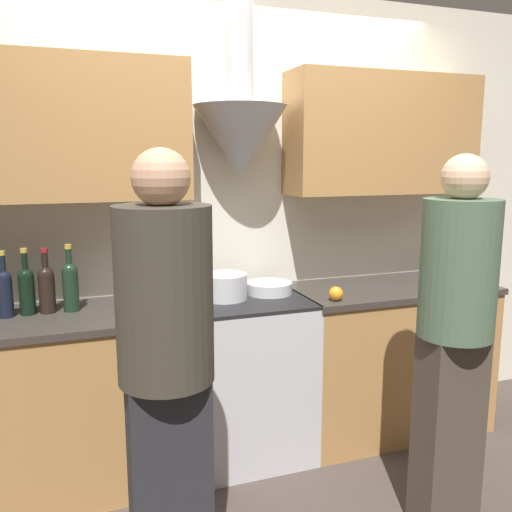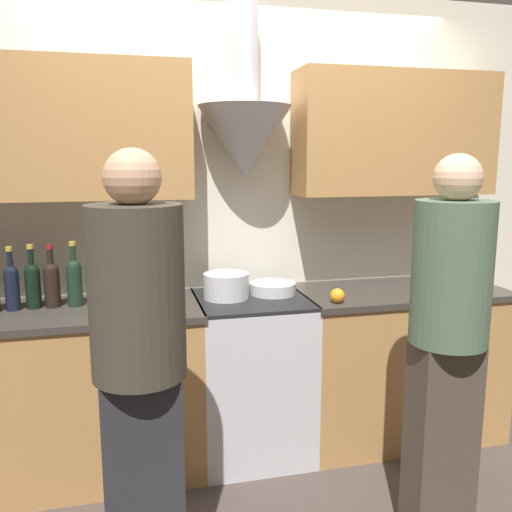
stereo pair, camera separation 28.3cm
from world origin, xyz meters
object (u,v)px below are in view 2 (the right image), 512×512
at_px(person_foreground_right, 448,336).
at_px(mixing_bowl, 273,288).
at_px(wine_bottle_5, 33,283).
at_px(wine_bottle_7, 74,280).
at_px(stock_pot, 226,286).
at_px(orange_fruit, 337,296).
at_px(saucepan, 464,274).
at_px(stove_range, 252,375).
at_px(person_foreground_left, 140,365).
at_px(wine_bottle_6, 52,282).
at_px(wine_bottle_4, 12,285).

bearing_deg(person_foreground_right, mixing_bowl, 117.02).
distance_m(wine_bottle_5, wine_bottle_7, 0.20).
distance_m(stock_pot, orange_fruit, 0.60).
bearing_deg(saucepan, stove_range, -177.44).
distance_m(wine_bottle_7, person_foreground_left, 1.05).
height_order(mixing_bowl, person_foreground_left, person_foreground_left).
bearing_deg(stove_range, wine_bottle_7, 176.53).
distance_m(stove_range, wine_bottle_5, 1.27).
bearing_deg(person_foreground_right, person_foreground_left, -177.85).
bearing_deg(stock_pot, person_foreground_right, -50.59).
distance_m(saucepan, person_foreground_left, 2.24).
bearing_deg(saucepan, wine_bottle_6, 179.96).
relative_size(wine_bottle_4, wine_bottle_5, 0.99).
distance_m(wine_bottle_7, stock_pot, 0.79).
distance_m(stove_range, person_foreground_right, 1.20).
relative_size(stock_pot, saucepan, 1.57).
xyz_separation_m(mixing_bowl, person_foreground_right, (0.49, -0.96, -0.01)).
xyz_separation_m(wine_bottle_5, mixing_bowl, (1.26, -0.00, -0.10)).
bearing_deg(stove_range, saucepan, 2.56).
bearing_deg(wine_bottle_6, person_foreground_right, -30.14).
height_order(wine_bottle_7, person_foreground_left, person_foreground_left).
xyz_separation_m(wine_bottle_5, person_foreground_right, (1.75, -0.96, -0.10)).
relative_size(wine_bottle_5, person_foreground_right, 0.20).
distance_m(mixing_bowl, person_foreground_right, 1.08).
xyz_separation_m(mixing_bowl, saucepan, (1.23, 0.00, 0.02)).
bearing_deg(wine_bottle_5, wine_bottle_7, -1.48).
bearing_deg(person_foreground_left, mixing_bowl, 52.71).
height_order(stove_range, wine_bottle_4, wine_bottle_4).
height_order(wine_bottle_5, person_foreground_right, person_foreground_right).
relative_size(stove_range, saucepan, 5.73).
bearing_deg(stock_pot, wine_bottle_6, 177.61).
distance_m(wine_bottle_4, saucepan, 2.59).
xyz_separation_m(wine_bottle_7, orange_fruit, (1.34, -0.27, -0.10)).
xyz_separation_m(stock_pot, saucepan, (1.50, 0.04, -0.02)).
bearing_deg(orange_fruit, wine_bottle_5, 169.85).
bearing_deg(saucepan, wine_bottle_4, -179.64).
height_order(mixing_bowl, person_foreground_right, person_foreground_right).
bearing_deg(person_foreground_left, stove_range, 56.41).
xyz_separation_m(stove_range, person_foreground_left, (-0.63, -0.95, 0.48)).
xyz_separation_m(stock_pot, person_foreground_right, (0.76, -0.93, -0.04)).
bearing_deg(stove_range, wine_bottle_6, 176.53).
relative_size(wine_bottle_6, mixing_bowl, 1.24).
bearing_deg(orange_fruit, mixing_bowl, 135.67).
bearing_deg(mixing_bowl, stove_range, -157.10).
height_order(wine_bottle_5, mixing_bowl, wine_bottle_5).
bearing_deg(stove_range, wine_bottle_5, 176.89).
height_order(wine_bottle_5, orange_fruit, wine_bottle_5).
bearing_deg(orange_fruit, stove_range, 152.64).
height_order(stove_range, wine_bottle_5, wine_bottle_5).
distance_m(orange_fruit, person_foreground_left, 1.28).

